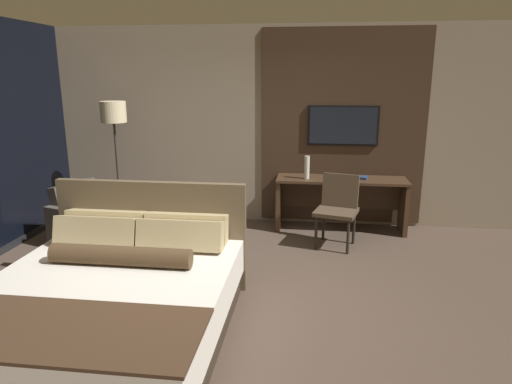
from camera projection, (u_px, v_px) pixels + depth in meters
The scene contains 10 objects.
ground_plane at pixel (229, 301), 4.42m from camera, with size 16.00×16.00×0.00m, color #4C3D33.
wall_back_tv_panel at pixel (271, 127), 6.54m from camera, with size 7.20×0.09×2.80m.
bed at pixel (112, 300), 3.74m from camera, with size 1.93×2.22×1.10m.
desk at pixel (341, 194), 6.36m from camera, with size 1.78×0.53×0.74m.
tv at pixel (343, 125), 6.34m from camera, with size 0.98×0.04×0.55m.
desk_chair at pixel (338, 204), 5.77m from camera, with size 0.60×0.60×0.90m.
armchair_by_window at pixel (95, 223), 5.91m from camera, with size 1.06×1.09×0.77m.
floor_lamp at pixel (114, 123), 6.12m from camera, with size 0.34×0.34×1.78m.
vase_tall at pixel (307, 167), 6.21m from camera, with size 0.07×0.07×0.32m.
book at pixel (359, 177), 6.27m from camera, with size 0.25×0.20×0.03m.
Camera 1 is at (0.76, -3.95, 2.12)m, focal length 32.00 mm.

